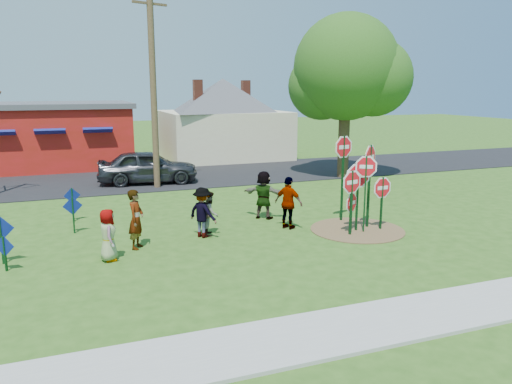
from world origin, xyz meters
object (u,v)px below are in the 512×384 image
at_px(stop_sign_c, 366,176).
at_px(stop_sign_d, 370,165).
at_px(person_b, 136,219).
at_px(suv, 148,167).
at_px(utility_pole, 153,81).
at_px(stop_sign_b, 343,156).
at_px(leafy_tree, 348,73).
at_px(stop_sign_a, 352,188).
at_px(person_a, 108,235).

relative_size(stop_sign_c, stop_sign_d, 0.89).
xyz_separation_m(stop_sign_c, person_b, (-7.39, 0.96, -1.02)).
bearing_deg(suv, utility_pole, -161.56).
xyz_separation_m(person_b, utility_pole, (2.15, 9.16, 4.21)).
bearing_deg(stop_sign_b, stop_sign_d, -83.74).
relative_size(stop_sign_d, person_b, 1.68).
bearing_deg(leafy_tree, stop_sign_a, -119.56).
bearing_deg(stop_sign_c, suv, 145.60).
bearing_deg(leafy_tree, person_b, -145.26).
bearing_deg(utility_pole, person_a, -106.91).
height_order(stop_sign_d, leafy_tree, leafy_tree).
xyz_separation_m(person_a, person_b, (0.89, 0.85, 0.16)).
xyz_separation_m(stop_sign_d, utility_pole, (-5.69, 9.64, 2.91)).
height_order(stop_sign_a, stop_sign_d, stop_sign_d).
height_order(utility_pole, leafy_tree, utility_pole).
distance_m(stop_sign_b, person_b, 7.61).
bearing_deg(leafy_tree, stop_sign_c, -117.07).
bearing_deg(stop_sign_c, person_b, -157.51).
xyz_separation_m(stop_sign_c, person_a, (-8.28, 0.11, -1.18)).
bearing_deg(person_a, stop_sign_b, -81.95).
height_order(stop_sign_d, suv, stop_sign_d).
height_order(suv, utility_pole, utility_pole).
height_order(stop_sign_a, person_a, stop_sign_a).
bearing_deg(person_a, utility_pole, -18.79).
bearing_deg(utility_pole, stop_sign_d, -59.47).
relative_size(person_b, suv, 0.37).
distance_m(person_b, suv, 10.57).
xyz_separation_m(stop_sign_a, stop_sign_b, (0.65, 1.71, 0.80)).
relative_size(stop_sign_c, suv, 0.55).
bearing_deg(leafy_tree, stop_sign_b, -121.26).
height_order(stop_sign_c, suv, stop_sign_c).
distance_m(stop_sign_b, person_a, 8.61).
xyz_separation_m(stop_sign_a, leafy_tree, (5.42, 9.56, 3.94)).
bearing_deg(suv, leafy_tree, -93.07).
bearing_deg(stop_sign_a, suv, 100.20).
bearing_deg(stop_sign_c, utility_pole, 147.23).
distance_m(stop_sign_a, leafy_tree, 11.67).
bearing_deg(stop_sign_a, stop_sign_b, 56.28).
bearing_deg(person_b, stop_sign_c, -70.59).
bearing_deg(utility_pole, leafy_tree, -3.98).
relative_size(utility_pole, leafy_tree, 1.13).
relative_size(stop_sign_a, leafy_tree, 0.27).
distance_m(stop_sign_a, stop_sign_d, 1.37).
relative_size(stop_sign_b, leafy_tree, 0.38).
relative_size(stop_sign_b, person_b, 1.79).
xyz_separation_m(suv, leafy_tree, (10.29, -1.94, 4.65)).
relative_size(stop_sign_c, utility_pole, 0.28).
bearing_deg(stop_sign_b, suv, 105.32).
relative_size(stop_sign_c, person_a, 1.83).
bearing_deg(stop_sign_b, stop_sign_c, -105.86).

